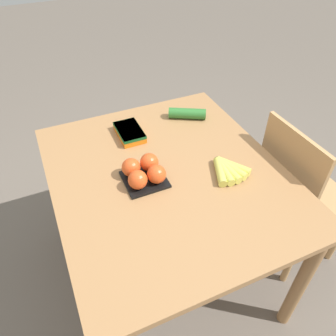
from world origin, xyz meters
name	(u,v)px	position (x,y,z in m)	size (l,w,h in m)	color
ground_plane	(168,268)	(0.00, 0.00, 0.00)	(12.00, 12.00, 0.00)	#665B51
dining_table	(168,190)	(0.00, 0.00, 0.65)	(1.14, 0.98, 0.76)	#9E7044
chair	(297,194)	(0.15, 0.67, 0.48)	(0.43, 0.41, 0.91)	tan
banana_bunch	(227,169)	(0.10, 0.23, 0.78)	(0.17, 0.17, 0.04)	brown
tomato_pack	(144,172)	(0.00, -0.11, 0.80)	(0.17, 0.17, 0.09)	black
carrot_bag	(130,132)	(-0.33, -0.06, 0.78)	(0.18, 0.11, 0.04)	orange
cucumber_near	(187,114)	(-0.36, 0.27, 0.79)	(0.14, 0.20, 0.06)	#2D702D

